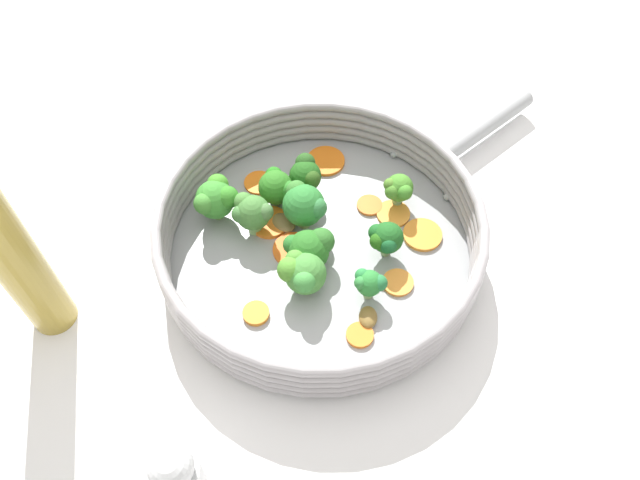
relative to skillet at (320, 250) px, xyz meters
name	(u,v)px	position (x,y,z in m)	size (l,w,h in m)	color
ground_plane	(320,253)	(0.00, 0.00, -0.01)	(4.00, 4.00, 0.00)	white
skillet	(320,250)	(0.00, 0.00, 0.00)	(0.35, 0.35, 0.01)	#939699
skillet_rim_wall	(320,232)	(0.00, 0.00, 0.04)	(0.36, 0.36, 0.06)	#989396
skillet_handle	(479,130)	(-0.26, -0.06, 0.02)	(0.02, 0.02, 0.19)	#999B9E
skillet_rivet_left	(447,197)	(-0.17, 0.01, 0.01)	(0.01, 0.01, 0.01)	#989A98
skillet_rivet_right	(394,154)	(-0.15, -0.08, 0.01)	(0.01, 0.01, 0.01)	#949B9D
carrot_slice_0	(398,283)	(-0.05, 0.08, 0.01)	(0.03, 0.03, 0.00)	orange
carrot_slice_1	(256,313)	(0.10, 0.04, 0.01)	(0.03, 0.03, 0.01)	orange
carrot_slice_2	(422,235)	(-0.11, 0.04, 0.01)	(0.04, 0.04, 0.00)	orange
carrot_slice_3	(392,212)	(-0.10, 0.00, 0.01)	(0.04, 0.04, 0.00)	orange
carrot_slice_4	(369,205)	(-0.08, -0.02, 0.01)	(0.03, 0.03, 0.00)	orange
carrot_slice_5	(259,183)	(0.02, -0.12, 0.01)	(0.04, 0.04, 0.00)	orange
carrot_slice_6	(294,250)	(0.03, -0.01, 0.01)	(0.05, 0.05, 0.00)	orange
carrot_slice_7	(360,335)	(0.02, 0.12, 0.01)	(0.03, 0.03, 0.00)	orange
carrot_slice_8	(270,222)	(0.04, -0.06, 0.01)	(0.04, 0.04, 0.01)	orange
carrot_slice_9	(326,161)	(-0.07, -0.11, 0.01)	(0.05, 0.05, 0.00)	orange
broccoli_floret_0	(252,212)	(0.05, -0.06, 0.04)	(0.04, 0.04, 0.05)	#86B467
broccoli_floret_1	(303,205)	(0.00, -0.04, 0.04)	(0.05, 0.05, 0.06)	#8DA35F
broccoli_floret_2	(302,273)	(0.04, 0.04, 0.04)	(0.05, 0.05, 0.05)	#638746
broccoli_floret_3	(369,283)	(-0.02, 0.08, 0.03)	(0.03, 0.03, 0.04)	#89AC6A
broccoli_floret_4	(277,187)	(0.01, -0.08, 0.03)	(0.04, 0.05, 0.05)	#6C8D4F
broccoli_floret_5	(306,175)	(-0.03, -0.08, 0.03)	(0.04, 0.05, 0.05)	#66914F
broccoli_floret_6	(309,250)	(0.02, 0.01, 0.03)	(0.06, 0.05, 0.05)	#618C4B
broccoli_floret_7	(385,239)	(-0.06, 0.04, 0.04)	(0.04, 0.04, 0.05)	#7D965E
broccoli_floret_8	(216,198)	(0.08, -0.10, 0.04)	(0.05, 0.05, 0.05)	#6F904E
broccoli_floret_9	(398,189)	(-0.11, -0.01, 0.04)	(0.04, 0.04, 0.05)	#7CA96F
mushroom_piece_0	(254,204)	(0.04, -0.09, 0.01)	(0.03, 0.02, 0.01)	brown
mushroom_piece_1	(372,315)	(0.00, 0.10, 0.01)	(0.03, 0.02, 0.01)	brown
mushroom_piece_2	(284,223)	(0.02, -0.05, 0.01)	(0.03, 0.02, 0.01)	olive
salt_shaker	(180,480)	(0.23, 0.18, 0.05)	(0.04, 0.04, 0.11)	silver
oil_bottle	(16,261)	(0.29, -0.06, 0.10)	(0.05, 0.05, 0.26)	olive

